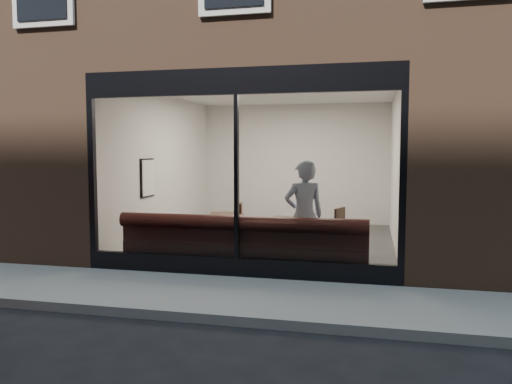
% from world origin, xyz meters
% --- Properties ---
extents(ground, '(120.00, 120.00, 0.00)m').
position_xyz_m(ground, '(0.00, 0.00, 0.00)').
color(ground, black).
rests_on(ground, ground).
extents(sidewalk_near, '(40.00, 2.00, 0.01)m').
position_xyz_m(sidewalk_near, '(0.00, 1.00, 0.01)').
color(sidewalk_near, gray).
rests_on(sidewalk_near, ground).
extents(kerb_near, '(40.00, 0.10, 0.12)m').
position_xyz_m(kerb_near, '(0.00, -0.05, 0.06)').
color(kerb_near, gray).
rests_on(kerb_near, ground).
extents(host_building_pier_left, '(2.50, 12.00, 3.20)m').
position_xyz_m(host_building_pier_left, '(-3.75, 8.00, 1.60)').
color(host_building_pier_left, brown).
rests_on(host_building_pier_left, ground).
extents(host_building_pier_right, '(2.50, 12.00, 3.20)m').
position_xyz_m(host_building_pier_right, '(3.75, 8.00, 1.60)').
color(host_building_pier_right, brown).
rests_on(host_building_pier_right, ground).
extents(host_building_backfill, '(5.00, 6.00, 3.20)m').
position_xyz_m(host_building_backfill, '(0.00, 11.00, 1.60)').
color(host_building_backfill, brown).
rests_on(host_building_backfill, ground).
extents(cafe_floor, '(6.00, 6.00, 0.00)m').
position_xyz_m(cafe_floor, '(0.00, 5.00, 0.02)').
color(cafe_floor, '#2D2D30').
rests_on(cafe_floor, ground).
extents(cafe_ceiling, '(6.00, 6.00, 0.00)m').
position_xyz_m(cafe_ceiling, '(0.00, 5.00, 3.19)').
color(cafe_ceiling, white).
rests_on(cafe_ceiling, host_building_upper).
extents(cafe_wall_back, '(5.00, 0.00, 5.00)m').
position_xyz_m(cafe_wall_back, '(0.00, 7.99, 1.60)').
color(cafe_wall_back, silver).
rests_on(cafe_wall_back, ground).
extents(cafe_wall_left, '(0.00, 6.00, 6.00)m').
position_xyz_m(cafe_wall_left, '(-2.49, 5.00, 1.60)').
color(cafe_wall_left, silver).
rests_on(cafe_wall_left, ground).
extents(cafe_wall_right, '(0.00, 6.00, 6.00)m').
position_xyz_m(cafe_wall_right, '(2.49, 5.00, 1.60)').
color(cafe_wall_right, silver).
rests_on(cafe_wall_right, ground).
extents(storefront_kick, '(5.00, 0.10, 0.30)m').
position_xyz_m(storefront_kick, '(0.00, 2.05, 0.15)').
color(storefront_kick, black).
rests_on(storefront_kick, ground).
extents(storefront_header, '(5.00, 0.10, 0.40)m').
position_xyz_m(storefront_header, '(0.00, 2.05, 3.00)').
color(storefront_header, black).
rests_on(storefront_header, host_building_upper).
extents(storefront_mullion, '(0.06, 0.10, 2.50)m').
position_xyz_m(storefront_mullion, '(0.00, 2.05, 1.55)').
color(storefront_mullion, black).
rests_on(storefront_mullion, storefront_kick).
extents(storefront_glass, '(4.80, 0.00, 4.80)m').
position_xyz_m(storefront_glass, '(0.00, 2.02, 1.55)').
color(storefront_glass, white).
rests_on(storefront_glass, storefront_kick).
extents(banquette, '(4.00, 0.55, 0.45)m').
position_xyz_m(banquette, '(0.00, 2.45, 0.23)').
color(banquette, '#391514').
rests_on(banquette, cafe_floor).
extents(person, '(0.77, 0.65, 1.80)m').
position_xyz_m(person, '(0.95, 2.73, 0.90)').
color(person, '#A5BAD6').
rests_on(person, cafe_floor).
extents(cafe_table_left, '(0.79, 0.79, 0.04)m').
position_xyz_m(cafe_table_left, '(-0.65, 3.74, 0.74)').
color(cafe_table_left, '#311D13').
rests_on(cafe_table_left, cafe_floor).
extents(cafe_table_right, '(0.82, 0.82, 0.04)m').
position_xyz_m(cafe_table_right, '(0.54, 3.29, 0.74)').
color(cafe_table_right, '#311D13').
rests_on(cafe_table_right, cafe_floor).
extents(cafe_chair_left, '(0.49, 0.49, 0.04)m').
position_xyz_m(cafe_chair_left, '(-0.63, 3.95, 0.24)').
color(cafe_chair_left, '#311D13').
rests_on(cafe_chair_left, cafe_floor).
extents(cafe_chair_right, '(0.52, 0.52, 0.04)m').
position_xyz_m(cafe_chair_right, '(1.30, 3.59, 0.24)').
color(cafe_chair_right, '#311D13').
rests_on(cafe_chair_right, cafe_floor).
extents(wall_poster, '(0.02, 0.55, 0.73)m').
position_xyz_m(wall_poster, '(-2.45, 4.15, 1.40)').
color(wall_poster, white).
rests_on(wall_poster, cafe_wall_left).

